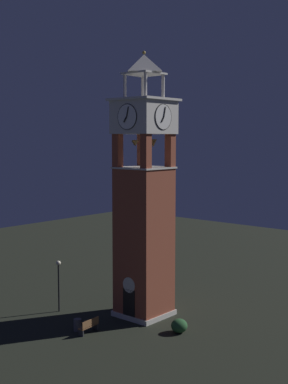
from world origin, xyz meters
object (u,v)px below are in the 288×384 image
(trash_bin, at_px, (78,325))
(park_bench, at_px, (89,326))
(lamp_post, at_px, (59,276))
(clock_tower, at_px, (144,209))

(trash_bin, bearing_deg, park_bench, 13.67)
(park_bench, bearing_deg, lamp_post, 162.59)
(trash_bin, bearing_deg, lamp_post, 156.37)
(clock_tower, height_order, trash_bin, clock_tower)
(park_bench, relative_size, lamp_post, 0.43)
(park_bench, height_order, lamp_post, lamp_post)
(park_bench, xyz_separation_m, lamp_post, (-4.88, 1.53, 2.16))
(clock_tower, bearing_deg, trash_bin, -103.53)
(park_bench, distance_m, trash_bin, 0.92)
(park_bench, relative_size, trash_bin, 2.05)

